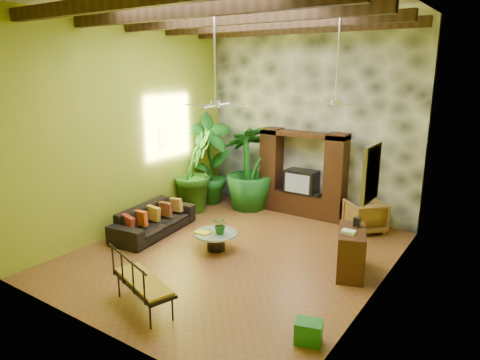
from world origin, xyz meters
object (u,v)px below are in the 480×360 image
Objects in this scene: sofa at (154,220)px; side_console at (351,252)px; entertainment_center at (302,180)px; green_bin at (308,332)px; coffee_table at (216,239)px; ceiling_fan_back at (336,93)px; wicker_armchair at (365,216)px; tall_plant_b at (194,171)px; tall_plant_c at (249,168)px; tall_plant_a at (210,159)px; ceiling_fan_front at (215,94)px; iron_bench at (140,280)px.

side_console reaches higher than sofa.
entertainment_center is 6.20× the size of green_bin.
coffee_table is at bearing -95.96° from sofa.
ceiling_fan_back is at bearing -50.43° from entertainment_center.
ceiling_fan_back is 2.19× the size of wicker_armchair.
tall_plant_c is at bearing 38.73° from tall_plant_b.
tall_plant_a reaches higher than green_bin.
ceiling_fan_back is 3.44m from wicker_armchair.
ceiling_fan_front is 4.80× the size of green_bin.
tall_plant_c is at bearing 11.70° from tall_plant_a.
entertainment_center is at bearing 117.33° from green_bin.
side_console is at bearing -89.81° from sofa.
tall_plant_a is 6.89× the size of green_bin.
coffee_table is at bearing 4.66° from wicker_armchair.
entertainment_center reaches higher than side_console.
tall_plant_c reaches higher than sofa.
sofa is at bearing -178.52° from coffee_table.
ceiling_fan_back is at bearing 32.35° from coffee_table.
wicker_armchair is at bearing 99.17° from green_bin.
entertainment_center is 1.06× the size of tall_plant_b.
entertainment_center is 3.50m from ceiling_fan_back.
side_console reaches higher than wicker_armchair.
tall_plant_c reaches higher than entertainment_center.
sofa is 4.71m from side_console.
entertainment_center is 1.03× the size of sofa.
tall_plant_b is (-0.35, 1.95, 0.79)m from sofa.
side_console is (2.83, 0.58, 0.19)m from coffee_table.
green_bin is at bearing -31.24° from coffee_table.
entertainment_center is 2.75m from tall_plant_a.
green_bin is (5.30, -4.49, -1.17)m from tall_plant_a.
coffee_table is 2.70m from iron_bench.
ceiling_fan_back reaches higher than side_console.
tall_plant_b is at bearing -34.00° from wicker_armchair.
ceiling_fan_front is 1.24× the size of iron_bench.
wicker_armchair is (1.87, -0.31, -0.58)m from entertainment_center.
ceiling_fan_back is 3.14m from side_console.
wicker_armchair is 0.38× the size of tall_plant_b.
ceiling_fan_front is at bearing 113.30° from iron_bench.
entertainment_center reaches higher than iron_bench.
tall_plant_a is at bearing 137.79° from side_console.
wicker_armchair is at bearing 51.50° from coffee_table.
tall_plant_b is 2.04× the size of side_console.
side_console is (5.02, -2.03, -0.89)m from tall_plant_a.
ceiling_fan_back is at bearing -78.32° from sofa.
tall_plant_a is at bearing -166.54° from entertainment_center.
tall_plant_a is 5.93m from iron_bench.
wicker_armchair is 4.63m from tall_plant_a.
tall_plant_a is at bearing 130.17° from ceiling_fan_front.
coffee_table is (-0.26, 0.30, -3.15)m from ceiling_fan_front.
iron_bench reaches higher than sofa.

